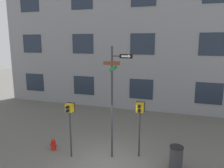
{
  "coord_description": "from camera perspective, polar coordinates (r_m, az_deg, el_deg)",
  "views": [
    {
      "loc": [
        2.76,
        -8.22,
        5.28
      ],
      "look_at": [
        -0.04,
        0.7,
        3.46
      ],
      "focal_mm": 35.0,
      "sensor_mm": 36.0,
      "label": 1
    }
  ],
  "objects": [
    {
      "name": "ground_plane",
      "position": [
        10.15,
        -1.04,
        -20.33
      ],
      "size": [
        60.0,
        60.0,
        0.0
      ],
      "primitive_type": "plane",
      "color": "#595651"
    },
    {
      "name": "building_facade",
      "position": [
        16.87,
        8.26,
        16.11
      ],
      "size": [
        24.0,
        0.64,
        13.63
      ],
      "color": "gray",
      "rests_on": "ground_plane"
    },
    {
      "name": "street_sign_pole",
      "position": [
        9.61,
        0.38,
        -2.91
      ],
      "size": [
        1.27,
        1.07,
        5.1
      ],
      "color": "#2D2D33",
      "rests_on": "ground_plane"
    },
    {
      "name": "pedestrian_signal_left",
      "position": [
        10.1,
        -10.97,
        -7.96
      ],
      "size": [
        0.39,
        0.4,
        2.58
      ],
      "color": "#2D2D33",
      "rests_on": "ground_plane"
    },
    {
      "name": "pedestrian_signal_right",
      "position": [
        10.01,
        7.27,
        -7.78
      ],
      "size": [
        0.39,
        0.4,
        2.61
      ],
      "color": "#2D2D33",
      "rests_on": "ground_plane"
    },
    {
      "name": "fire_hydrant",
      "position": [
        11.56,
        -15.08,
        -15.03
      ],
      "size": [
        0.39,
        0.23,
        0.58
      ],
      "color": "red",
      "rests_on": "ground_plane"
    },
    {
      "name": "trash_bin",
      "position": [
        10.05,
        16.4,
        -17.9
      ],
      "size": [
        0.58,
        0.58,
        0.99
      ],
      "color": "#333338",
      "rests_on": "ground_plane"
    }
  ]
}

